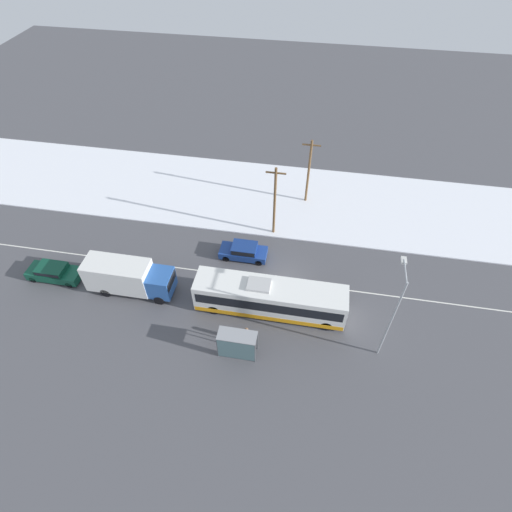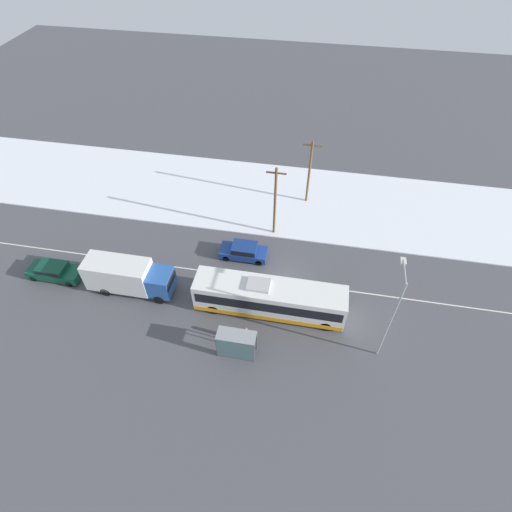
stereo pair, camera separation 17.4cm
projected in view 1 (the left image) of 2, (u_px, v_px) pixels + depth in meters
The scene contains 12 objects.
ground_plane at pixel (285, 282), 35.17m from camera, with size 120.00×120.00×0.00m, color #4C4C51.
snow_lot at pixel (298, 200), 42.97m from camera, with size 80.00×12.24×0.12m.
lane_marking_center at pixel (285, 282), 35.16m from camera, with size 60.00×0.12×0.00m.
city_bus at pixel (270, 298), 32.00m from camera, with size 12.12×2.57×3.17m.
box_truck at pixel (128, 276), 33.34m from camera, with size 7.35×2.30×3.12m.
sedan_car at pixel (244, 251), 36.69m from camera, with size 4.35×1.80×1.47m.
parked_car_near_truck at pixel (54, 272), 34.95m from camera, with size 4.70×1.80×1.42m.
pedestrian_at_stop at pixel (247, 334), 30.19m from camera, with size 0.66×0.29×1.84m.
bus_shelter at pixel (237, 344), 28.96m from camera, with size 2.87×1.20×2.40m.
streetlamp at pixel (394, 308), 26.88m from camera, with size 0.36×2.45×8.35m.
utility_pole_roadside at pixel (275, 201), 36.68m from camera, with size 1.80×0.24×7.55m.
utility_pole_snowlot at pixel (309, 171), 40.22m from camera, with size 1.80×0.24×7.26m.
Camera 1 is at (1.35, -22.66, 27.07)m, focal length 28.00 mm.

